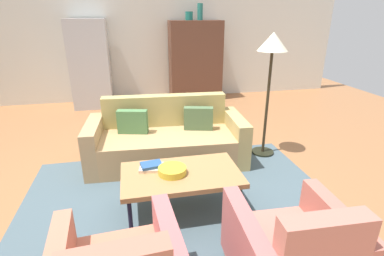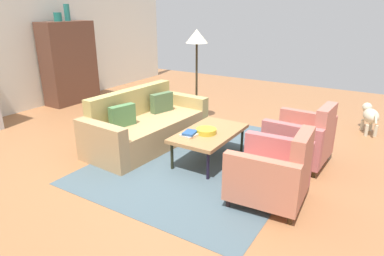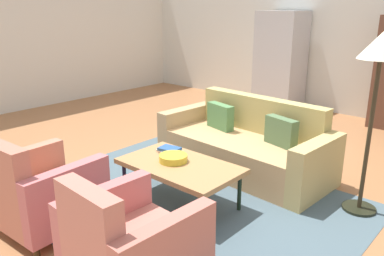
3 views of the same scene
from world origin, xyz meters
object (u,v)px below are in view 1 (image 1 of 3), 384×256
Objects in this scene: vase_round at (200,12)px; refrigerator at (90,64)px; fruit_bowl at (172,171)px; book_stack at (152,166)px; coffee_table at (181,176)px; floor_lamp at (272,54)px; vase_tall at (189,16)px; couch at (167,140)px; cabinet at (195,61)px.

refrigerator is (-2.44, -0.10, -1.05)m from vase_round.
fruit_bowl reaches higher than book_stack.
refrigerator is at bearing 105.48° from fruit_bowl.
floor_lamp reaches higher than coffee_table.
vase_tall is (1.04, 4.23, 1.42)m from fruit_bowl.
coffee_table is at bearing -105.81° from vase_round.
vase_round is (1.19, 3.05, 1.69)m from couch.
book_stack is at bearing 152.90° from coffee_table.
vase_round is (1.20, 4.23, 1.58)m from coffee_table.
couch is at bearing -67.11° from refrigerator.
coffee_table is 0.33m from book_stack.
book_stack is at bearing -106.80° from vase_tall.
fruit_bowl is at bearing -74.52° from refrigerator.
couch is 1.19× the size of cabinet.
couch is 3.30m from cabinet.
refrigerator is at bearing 103.45° from book_stack.
floor_lamp is (1.70, 0.92, 0.98)m from book_stack.
cabinet is at bearing 74.28° from fruit_bowl.
vase_tall is at bearing -178.19° from cabinet.
vase_round reaches higher than coffee_table.
coffee_table is 4.35m from refrigerator.
refrigerator is 1.08× the size of floor_lamp.
coffee_table is 4.67m from vase_round.
vase_tall is at bearing 76.16° from fruit_bowl.
refrigerator reaches higher than cabinet.
vase_tall is at bearing 77.37° from coffee_table.
fruit_bowl is 4.59m from vase_tall.
coffee_table is 0.65× the size of refrigerator.
couch reaches higher than book_stack.
cabinet reaches higher than fruit_bowl.
refrigerator is (-1.14, 4.13, 0.46)m from fruit_bowl.
fruit_bowl is at bearing -37.38° from book_stack.
vase_round is 3.21m from floor_lamp.
vase_tall is at bearing -103.76° from couch.
vase_round reaches higher than refrigerator.
vase_round is (1.48, 4.09, 1.51)m from book_stack.
cabinet is (1.19, 4.24, 0.43)m from fruit_bowl.
vase_tall is 2.39m from refrigerator.
refrigerator reaches higher than couch.
vase_round is 2.66m from refrigerator.
floor_lamp reaches higher than book_stack.
vase_tall reaches higher than couch.
coffee_table is 4.38× the size of book_stack.
coffee_table is 0.12m from fruit_bowl.
fruit_bowl reaches higher than coffee_table.
floor_lamp is (1.51, 1.07, 0.98)m from fruit_bowl.
vase_tall reaches higher than fruit_bowl.
vase_round is at bearing -107.94° from couch.
couch is 1.09m from book_stack.
floor_lamp is at bearing -86.06° from vase_round.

